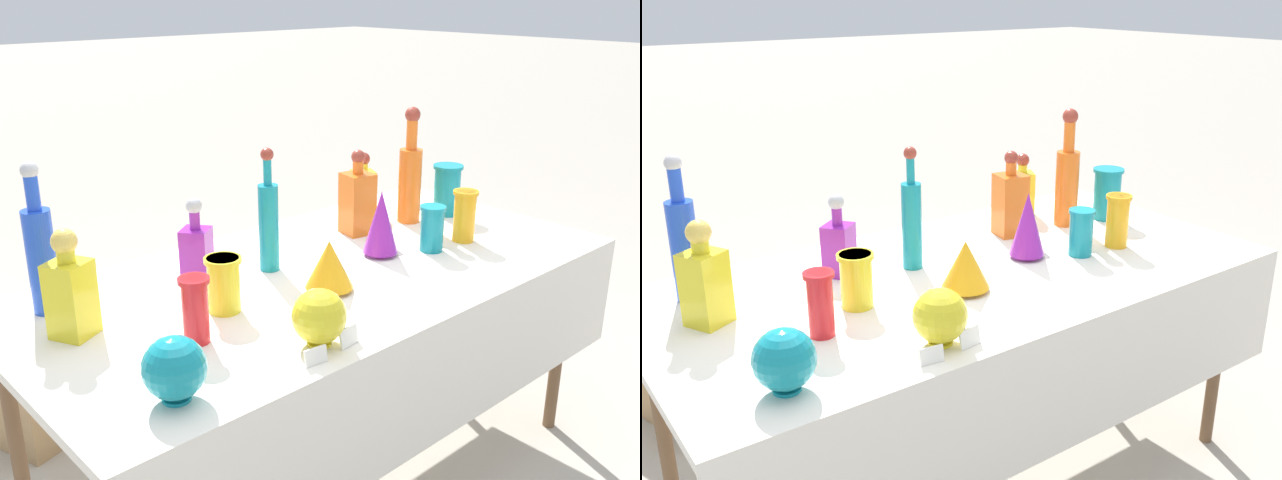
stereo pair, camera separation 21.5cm
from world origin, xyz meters
The scene contains 21 objects.
ground_plane centered at (0.00, 0.00, 0.00)m, with size 40.00×40.00×0.00m, color #A0998C.
display_table centered at (0.00, -0.04, 0.70)m, with size 1.90×0.94×0.76m.
tall_bottle_0 centered at (-0.11, 0.11, 0.91)m, with size 0.06×0.06×0.38m.
tall_bottle_1 centered at (-0.73, 0.28, 0.93)m, with size 0.07×0.07×0.41m.
tall_bottle_2 centered at (0.57, 0.14, 0.93)m, with size 0.08×0.08×0.42m.
square_decanter_0 centered at (0.34, 0.18, 0.88)m, with size 0.11×0.11×0.30m.
square_decanter_1 centered at (-0.74, 0.09, 0.88)m, with size 0.13×0.13×0.28m.
square_decanter_2 centered at (0.53, 0.34, 0.86)m, with size 0.11×0.11×0.23m.
square_decanter_3 centered at (-0.32, 0.19, 0.86)m, with size 0.11×0.11×0.25m.
slender_vase_0 centered at (-0.38, -0.04, 0.84)m, with size 0.10×0.10×0.15m.
slender_vase_1 centered at (0.39, -0.11, 0.84)m, with size 0.08×0.08×0.15m.
slender_vase_2 centered at (0.55, -0.13, 0.86)m, with size 0.09×0.09×0.18m.
slender_vase_3 centered at (0.74, 0.10, 0.86)m, with size 0.11×0.11×0.19m.
slender_vase_4 centered at (-0.54, -0.14, 0.85)m, with size 0.08×0.08×0.17m.
fluted_vase_0 centered at (-0.08, -0.13, 0.84)m, with size 0.14×0.14×0.15m.
fluted_vase_1 centered at (0.23, -0.03, 0.87)m, with size 0.11×0.11×0.22m.
round_bowl_0 centered at (-0.71, -0.33, 0.84)m, with size 0.14×0.14×0.15m.
round_bowl_1 centered at (-0.32, -0.35, 0.84)m, with size 0.14×0.14×0.14m.
price_tag_left centered at (-0.39, -0.42, 0.78)m, with size 0.06×0.01×0.04m, color white.
price_tag_center centered at (-0.27, -0.40, 0.78)m, with size 0.06×0.01×0.05m, color white.
cardboard_box_behind_left centered at (-0.53, 0.95, 0.15)m, with size 0.58×0.51×0.38m.
Camera 1 is at (-1.36, -1.50, 1.59)m, focal length 40.00 mm.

